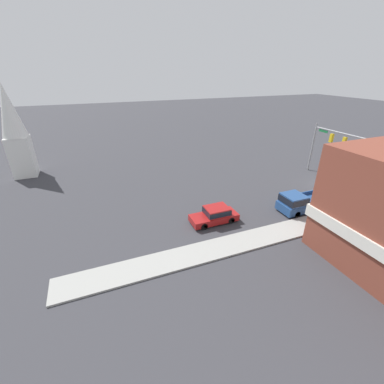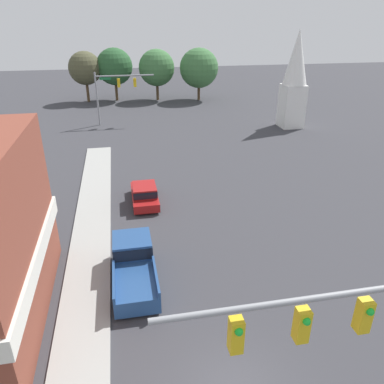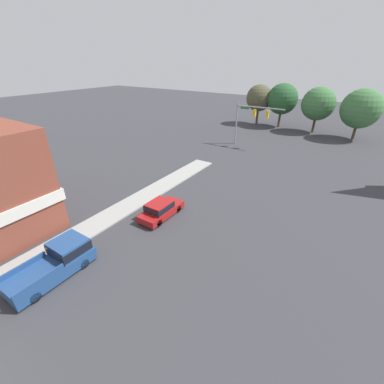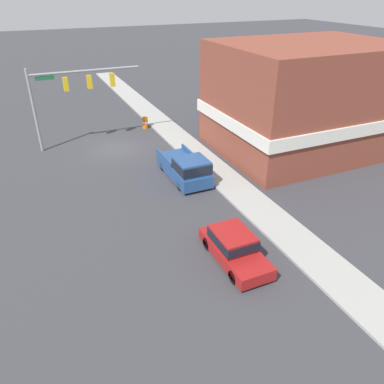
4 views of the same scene
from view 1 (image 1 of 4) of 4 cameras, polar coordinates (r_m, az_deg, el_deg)
name	(u,v)px [view 1 (image 1 of 4)]	position (r m, az deg, el deg)	size (l,w,h in m)	color
ground_plane	(328,187)	(35.29, 28.04, 1.04)	(200.00, 200.00, 0.00)	#38383D
sidewalk_curb	(374,207)	(32.34, 35.38, -2.81)	(2.40, 60.00, 0.14)	#9E9E99
near_signal_assembly	(334,141)	(36.87, 28.93, 9.84)	(8.66, 0.49, 6.51)	gray
car_lead	(215,214)	(23.86, 5.16, -5.00)	(1.85, 4.41, 1.49)	black
pickup_truck_parked	(300,202)	(27.68, 22.86, -2.12)	(2.15, 5.26, 1.92)	black
construction_barrel	(383,190)	(36.11, 36.75, 0.28)	(0.54, 0.54, 1.06)	orange
church_steeple	(14,130)	(39.57, -34.76, 11.24)	(2.93, 2.93, 11.56)	white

